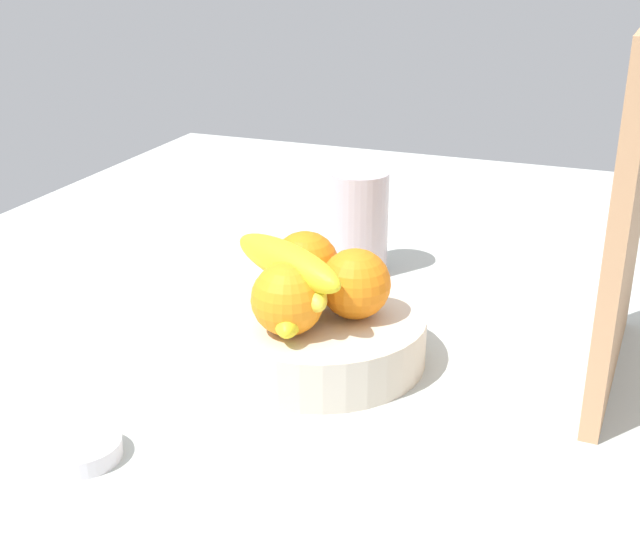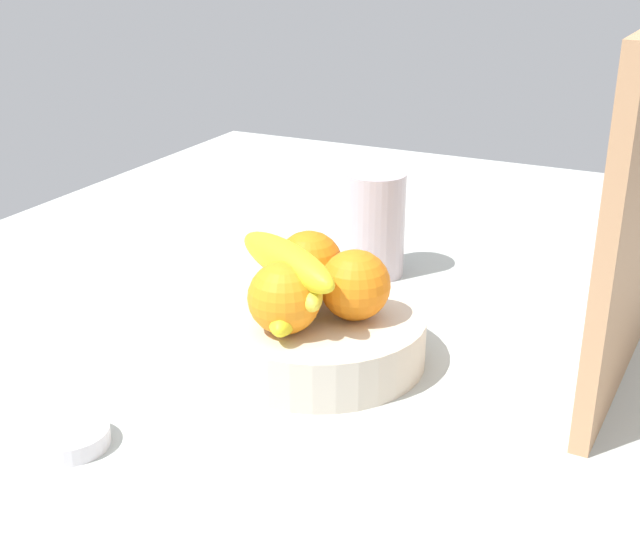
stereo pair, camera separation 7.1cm
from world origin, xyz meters
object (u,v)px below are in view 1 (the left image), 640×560
object	(u,v)px
orange_center	(288,299)
cutting_board	(629,212)
orange_front_left	(355,284)
orange_front_right	(305,265)
jar_lid	(81,449)
fruit_bowl	(320,337)
banana_bunch	(292,279)
thermos_tumbler	(358,223)

from	to	relation	value
orange_center	cutting_board	distance (cm)	34.49
orange_front_left	orange_front_right	size ratio (longest dim) A/B	1.00
orange_front_left	jar_lid	world-z (taller)	orange_front_left
fruit_bowl	cutting_board	xyz separation A→B (cm)	(-7.73, 29.26, 15.29)
jar_lid	orange_center	bearing A→B (deg)	149.19
banana_bunch	thermos_tumbler	bearing A→B (deg)	-176.25
thermos_tumbler	jar_lid	bearing A→B (deg)	-9.78
orange_center	thermos_tumbler	bearing A→B (deg)	-174.47
orange_front_right	fruit_bowl	bearing A→B (deg)	39.07
orange_front_left	banana_bunch	distance (cm)	6.69
thermos_tumbler	jar_lid	world-z (taller)	thermos_tumbler
banana_bunch	orange_center	bearing A→B (deg)	17.43
fruit_bowl	cutting_board	bearing A→B (deg)	104.80
orange_front_left	cutting_board	bearing A→B (deg)	104.81
thermos_tumbler	orange_front_right	bearing A→B (deg)	3.00
thermos_tumbler	fruit_bowl	bearing A→B (deg)	9.83
banana_bunch	thermos_tumbler	world-z (taller)	thermos_tumbler
banana_bunch	cutting_board	world-z (taller)	cutting_board
orange_front_right	cutting_board	world-z (taller)	cutting_board
fruit_bowl	banana_bunch	world-z (taller)	banana_bunch
fruit_bowl	thermos_tumbler	world-z (taller)	thermos_tumbler
thermos_tumbler	cutting_board	bearing A→B (deg)	61.87
fruit_bowl	jar_lid	xyz separation A→B (cm)	(24.84, -13.18, -1.85)
orange_front_right	jar_lid	bearing A→B (deg)	-18.81
cutting_board	thermos_tumbler	xyz separation A→B (cm)	(-18.03, -33.72, -11.00)
orange_front_right	jar_lid	world-z (taller)	orange_front_right
orange_front_right	banana_bunch	bearing A→B (deg)	6.74
orange_front_left	cutting_board	size ratio (longest dim) A/B	0.21
orange_front_left	orange_center	world-z (taller)	same
orange_front_left	fruit_bowl	bearing A→B (deg)	-75.29
orange_front_left	thermos_tumbler	distance (cm)	26.18
orange_center	jar_lid	bearing A→B (deg)	-30.81
orange_center	jar_lid	world-z (taller)	orange_center
orange_center	banana_bunch	distance (cm)	4.10
thermos_tumbler	jar_lid	distance (cm)	51.71
fruit_bowl	orange_front_left	bearing A→B (deg)	104.71
orange_front_left	banana_bunch	world-z (taller)	banana_bunch
orange_front_right	banana_bunch	distance (cm)	5.45
banana_bunch	orange_front_left	bearing A→B (deg)	109.67
fruit_bowl	orange_front_right	bearing A→B (deg)	-140.93
orange_front_left	orange_front_right	bearing A→B (deg)	-114.48
orange_center	cutting_board	bearing A→B (deg)	112.81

